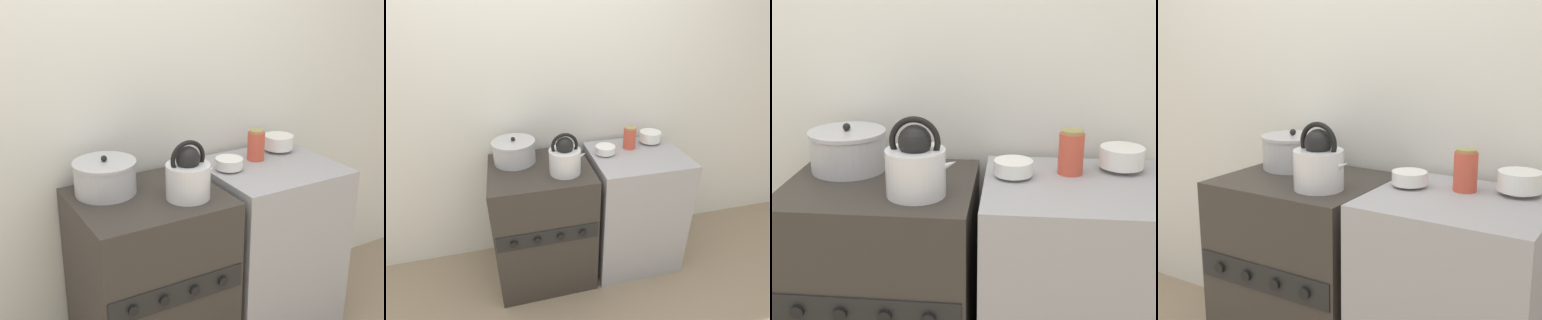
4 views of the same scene
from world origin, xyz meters
The scene contains 8 objects.
wall_back centered at (0.00, 0.64, 1.25)m, with size 7.00×0.06×2.50m.
stove centered at (0.00, 0.28, 0.45)m, with size 0.66×0.59×0.89m.
counter centered at (0.68, 0.28, 0.46)m, with size 0.64×0.57×0.91m.
kettle centered at (0.15, 0.18, 0.99)m, with size 0.24×0.20×0.26m.
cooking_pot centered at (-0.15, 0.41, 0.97)m, with size 0.28×0.28×0.18m.
enamel_bowl centered at (0.85, 0.44, 0.96)m, with size 0.16×0.16×0.09m.
small_ceramic_bowl centered at (0.46, 0.33, 0.95)m, with size 0.14×0.14×0.06m.
storage_jar centered at (0.66, 0.39, 0.99)m, with size 0.09×0.09×0.16m.
Camera 4 is at (1.29, -1.46, 1.47)m, focal length 50.00 mm.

